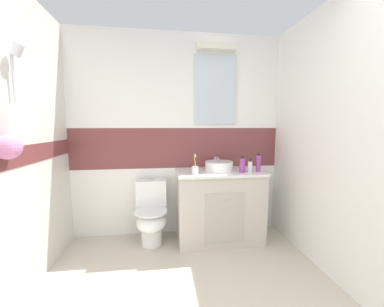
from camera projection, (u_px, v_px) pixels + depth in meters
name	position (u px, v px, depth m)	size (l,w,h in m)	color
ground_plane	(190.00, 303.00, 1.77)	(3.20, 3.48, 0.04)	beige
wall_back_tiled	(178.00, 135.00, 2.84)	(3.20, 0.20, 2.50)	white
wall_right_plain	(356.00, 142.00, 1.79)	(0.10, 3.48, 2.50)	white
vanity_cabinet	(219.00, 205.00, 2.70)	(1.01, 0.55, 0.85)	beige
sink_basin	(219.00, 166.00, 2.64)	(0.33, 0.37, 0.15)	white
toilet	(151.00, 214.00, 2.62)	(0.37, 0.50, 0.74)	white
toothbrush_cup	(195.00, 169.00, 2.44)	(0.07, 0.07, 0.22)	white
soap_dispenser	(250.00, 167.00, 2.55)	(0.05, 0.05, 0.16)	white
shampoo_bottle_tall	(258.00, 163.00, 2.57)	(0.05, 0.05, 0.21)	#993F99
mouthwash_bottle	(242.00, 165.00, 2.54)	(0.07, 0.07, 0.18)	#993F99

